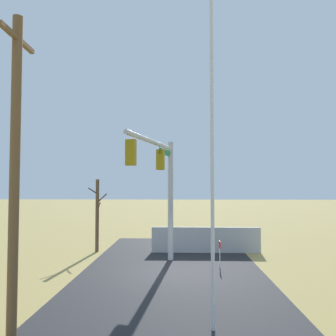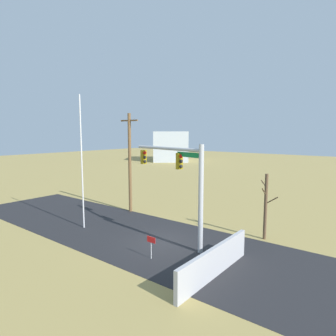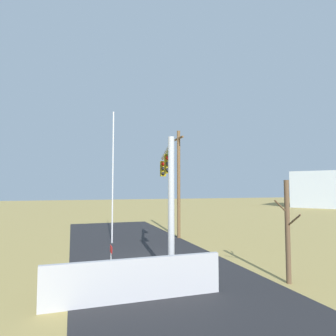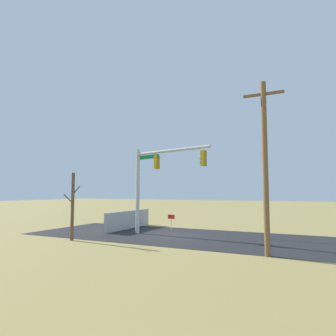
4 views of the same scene
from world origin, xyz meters
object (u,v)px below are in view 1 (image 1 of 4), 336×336
flagpole (212,155)px  open_sign (220,248)px  signal_mast (161,177)px  bare_tree (97,214)px  utility_pole (15,166)px

flagpole → open_sign: (7.22, -0.98, -3.73)m
signal_mast → flagpole: 7.42m
bare_tree → flagpole: bearing=-152.6°
utility_pole → bare_tree: (11.45, 0.51, -2.17)m
signal_mast → open_sign: bearing=-89.5°
flagpole → bare_tree: size_ratio=2.22×
bare_tree → open_sign: 7.70m
signal_mast → flagpole: bearing=-166.3°
flagpole → utility_pole: size_ratio=1.12×
signal_mast → bare_tree: bearing=46.5°
flagpole → signal_mast: bearing=13.7°
open_sign → utility_pole: bearing=141.7°
signal_mast → bare_tree: signal_mast is taller
signal_mast → utility_pole: size_ratio=0.74×
utility_pole → open_sign: utility_pole is taller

